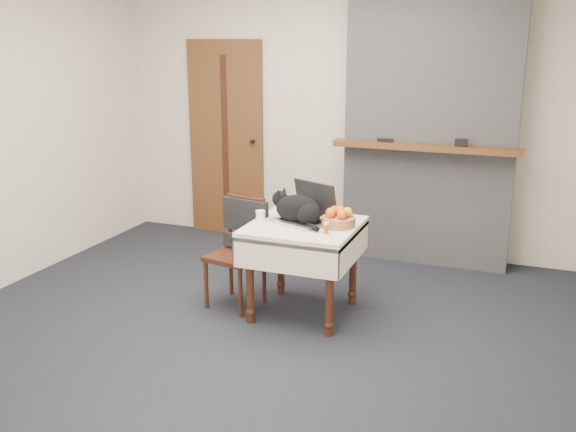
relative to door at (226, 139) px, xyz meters
name	(u,v)px	position (x,y,z in m)	size (l,w,h in m)	color
ground	(256,322)	(1.20, -1.97, -1.00)	(4.50, 4.50, 0.00)	black
room_shell	(279,73)	(1.20, -1.51, 0.76)	(4.52, 4.01, 2.61)	beige
door	(226,139)	(0.00, 0.00, 0.00)	(0.82, 0.10, 2.00)	brown
chimney	(431,121)	(2.10, -0.13, 0.30)	(1.62, 0.48, 2.60)	gray
side_table	(304,239)	(1.46, -1.69, -0.41)	(0.78, 0.78, 0.70)	#371B0F
laptop	(307,212)	(1.46, -1.61, -0.23)	(0.49, 0.46, 0.29)	#B7B7BC
cat	(299,210)	(1.42, -1.68, -0.20)	(0.46, 0.33, 0.24)	black
cream_jar	(261,216)	(1.14, -1.73, -0.26)	(0.07, 0.07, 0.08)	white
pill_bottle	(326,228)	(1.69, -1.86, -0.26)	(0.04, 0.04, 0.08)	#AB4015
fruit_basket	(338,219)	(1.71, -1.65, -0.24)	(0.25, 0.25, 0.14)	#B07347
desk_clutter	(326,223)	(1.61, -1.61, -0.30)	(0.12, 0.01, 0.01)	black
chair	(241,236)	(0.94, -1.66, -0.46)	(0.44, 0.43, 0.85)	#371B0F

